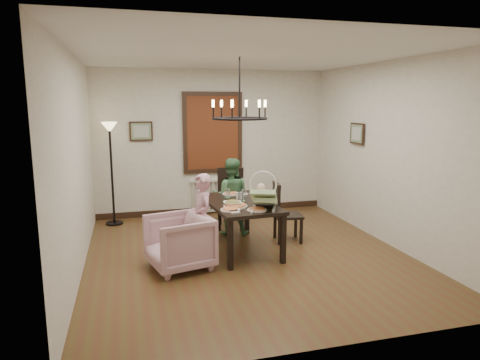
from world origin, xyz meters
name	(u,v)px	position (x,y,z in m)	size (l,w,h in m)	color
room_shell	(241,156)	(0.00, 0.37, 1.40)	(4.51, 5.00, 2.81)	brown
dining_table	(240,208)	(-0.05, 0.24, 0.65)	(0.99, 1.62, 0.73)	black
chair_far	(230,198)	(0.09, 1.38, 0.53)	(0.46, 0.46, 1.05)	black
chair_right	(288,212)	(0.79, 0.43, 0.48)	(0.42, 0.42, 0.96)	black
armchair	(179,242)	(-1.01, -0.26, 0.36)	(0.77, 0.79, 0.72)	#D3A2B5
elderly_woman	(202,226)	(-0.67, -0.08, 0.51)	(0.37, 0.24, 1.02)	#CA8E9B
seated_man	(231,203)	(0.01, 1.03, 0.53)	(0.52, 0.40, 1.06)	#457547
baby_bouncer	(264,196)	(0.17, -0.24, 0.91)	(0.40, 0.55, 0.36)	#B5D694
salad_bowl	(233,204)	(-0.21, 0.02, 0.77)	(0.31, 0.31, 0.08)	white
pizza_platter	(235,206)	(-0.18, -0.04, 0.75)	(0.34, 0.34, 0.04)	tan
drinking_glass	(241,198)	(-0.05, 0.18, 0.80)	(0.07, 0.07, 0.15)	silver
window_blinds	(213,133)	(0.00, 2.46, 1.60)	(1.00, 0.03, 1.40)	#5E2A12
radiator	(213,196)	(0.00, 2.48, 0.35)	(0.92, 0.12, 0.62)	silver
picture_back	(141,131)	(-1.35, 2.47, 1.65)	(0.42, 0.03, 0.36)	black
picture_right	(357,134)	(2.21, 0.90, 1.65)	(0.42, 0.03, 0.36)	black
floor_lamp	(112,175)	(-1.90, 2.15, 0.90)	(0.30, 0.30, 1.80)	black
chandelier	(240,118)	(-0.05, 0.24, 1.95)	(0.80, 0.80, 0.04)	black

